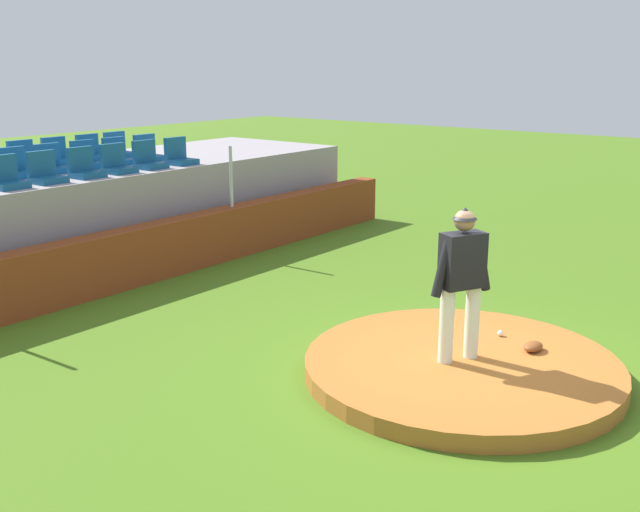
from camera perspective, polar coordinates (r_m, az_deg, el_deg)
The scene contains 23 objects.
ground_plane at distance 8.94m, azimuth 10.73°, elevation -8.94°, with size 60.00×60.00×0.00m, color #48711A.
pitchers_mound at distance 8.90m, azimuth 10.76°, elevation -8.34°, with size 3.65×3.65×0.20m, color #AC6528.
pitcher at distance 8.52m, azimuth 10.79°, elevation -1.28°, with size 0.75×0.46×1.79m.
baseball at distance 9.66m, azimuth 13.60°, elevation -5.76°, with size 0.07×0.07×0.07m, color white.
fielding_glove at distance 9.28m, azimuth 15.97°, elevation -6.66°, with size 0.30×0.20×0.11m, color brown.
brick_barrier at distance 12.47m, azimuth -14.18°, elevation -0.06°, with size 13.60×0.40×0.93m, color brown.
fence_post_right at distance 13.78m, azimuth -6.80°, elevation 6.03°, with size 0.06×0.06×1.12m, color silver.
bleacher_platform at distance 14.22m, azimuth -19.99°, elevation 2.79°, with size 12.81×3.37×1.66m, color #9A9295.
stadium_chair_1 at distance 12.38m, azimuth -22.84°, elevation 5.51°, with size 0.48×0.44×0.50m.
stadium_chair_2 at distance 12.72m, azimuth -20.24°, elevation 5.97°, with size 0.48×0.44×0.50m.
stadium_chair_3 at distance 13.10m, azimuth -17.55°, elevation 6.42°, with size 0.48×0.44×0.50m.
stadium_chair_4 at distance 13.49m, azimuth -15.26°, elevation 6.81°, with size 0.48×0.44×0.50m.
stadium_chair_5 at distance 13.92m, azimuth -12.99°, elevation 7.18°, with size 0.48×0.44×0.50m.
stadium_chair_6 at distance 14.36m, azimuth -10.70°, elevation 7.52°, with size 0.48×0.44×0.50m.
stadium_chair_9 at distance 13.47m, azimuth -22.21°, elevation 6.23°, with size 0.48×0.44×0.50m.
stadium_chair_10 at distance 13.83m, azimuth -19.83°, elevation 6.64°, with size 0.48×0.44×0.50m.
stadium_chair_11 at distance 14.24m, azimuth -17.38°, elevation 7.05°, with size 0.48×0.44×0.50m.
stadium_chair_12 at distance 14.61m, azimuth -15.19°, elevation 7.38°, with size 0.48×0.44×0.50m.
stadium_chair_13 at distance 15.05m, azimuth -12.99°, elevation 7.72°, with size 0.48×0.44×0.50m.
stadium_chair_17 at distance 14.59m, azimuth -21.66°, elevation 6.86°, with size 0.48×0.44×0.50m.
stadium_chair_18 at distance 14.99m, azimuth -19.41°, elevation 7.24°, with size 0.48×0.44×0.50m.
stadium_chair_19 at distance 15.37m, azimuth -17.09°, elevation 7.59°, with size 0.48×0.44×0.50m.
stadium_chair_20 at distance 15.76m, azimuth -15.16°, elevation 7.88°, with size 0.48×0.44×0.50m.
Camera 1 is at (-7.36, -3.63, 3.54)m, focal length 41.90 mm.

